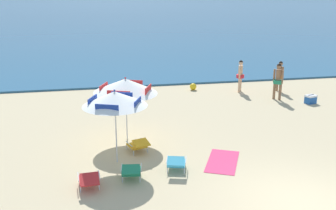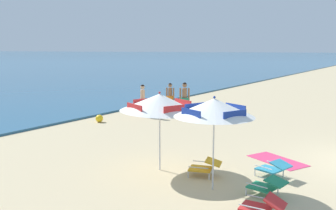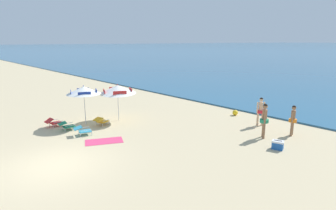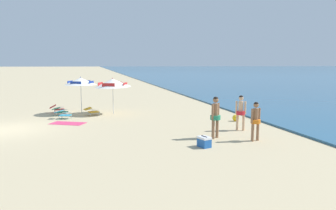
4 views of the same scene
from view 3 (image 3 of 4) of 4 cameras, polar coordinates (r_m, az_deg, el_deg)
The scene contains 13 objects.
ground_plane at distance 12.15m, azimuth -22.10°, elevation -11.38°, with size 800.00×800.00×0.00m, color tan.
beach_umbrella_striped_main at distance 16.70m, azimuth -16.89°, elevation 2.90°, with size 2.75×2.75×2.33m.
beach_umbrella_striped_second at distance 17.18m, azimuth -10.29°, elevation 3.20°, with size 3.17×3.17×2.27m.
lounge_chair_under_umbrella at distance 15.24m, azimuth -17.09°, elevation -4.92°, with size 0.75×0.97×0.50m.
lounge_chair_beside_umbrella at distance 16.70m, azimuth -13.51°, elevation -3.14°, with size 0.76×0.98×0.50m.
lounge_chair_facing_sea at distance 16.34m, azimuth -20.02°, elevation -3.94°, with size 0.66×0.92×0.49m.
lounge_chair_spare_folded at distance 17.29m, azimuth -22.38°, elevation -3.24°, with size 0.62×0.92×0.52m.
person_standing_near_shore at distance 16.90m, azimuth 18.44°, elevation -0.86°, with size 0.41×0.43×1.66m.
person_standing_beside at distance 14.82m, azimuth 19.13°, elevation -2.57°, with size 0.43×0.45×1.77m.
person_wading_in at distance 15.73m, azimuth 24.21°, elevation -2.48°, with size 0.39×0.46×1.60m.
cooler_box at distance 13.72m, azimuth 21.54°, elevation -7.60°, with size 0.58×0.48×0.43m.
beach_ball at distance 18.96m, azimuth 13.58°, elevation -1.53°, with size 0.36×0.36×0.36m, color yellow.
beach_towel at distance 14.14m, azimuth -12.95°, elevation -7.23°, with size 0.90×1.80×0.01m, color #DB3866.
Camera 3 is at (10.59, -3.50, 4.82)m, focal length 29.78 mm.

